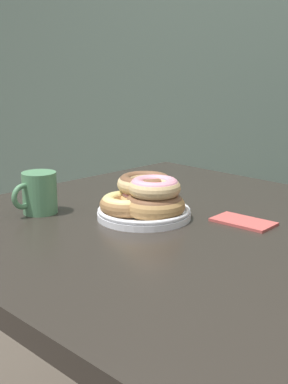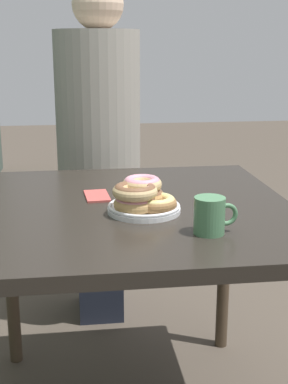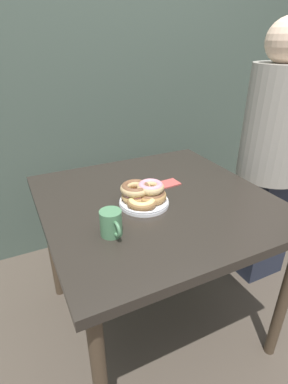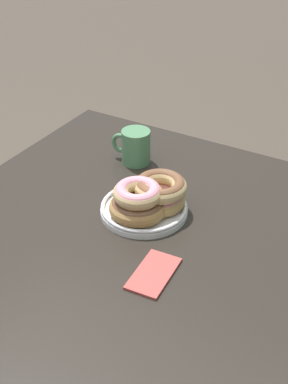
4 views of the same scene
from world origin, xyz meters
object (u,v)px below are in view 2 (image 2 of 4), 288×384
Objects in this scene: coffee_mug at (211,215)px; napkin at (97,196)px; dining_table at (131,231)px; person_figure at (98,144)px; donut_plate at (142,198)px.

coffee_mug is 0.84× the size of napkin.
dining_table is 0.35m from coffee_mug.
coffee_mug is 0.47m from napkin.
person_figure is (0.76, 0.06, 0.13)m from dining_table.
donut_plate is 2.06× the size of coffee_mug.
donut_plate is (-0.08, -0.02, 0.13)m from dining_table.
person_figure is 0.66m from napkin.
dining_table is at bearing -136.87° from napkin.
napkin is (-0.66, 0.04, -0.05)m from person_figure.
person_figure is at bearing 5.78° from donut_plate.
dining_table is 8.47× the size of coffee_mug.
napkin is (0.18, 0.12, -0.04)m from donut_plate.
napkin is at bearing 176.83° from person_figure.
napkin is (0.38, 0.27, -0.05)m from coffee_mug.
donut_plate is at bearing -145.90° from napkin.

